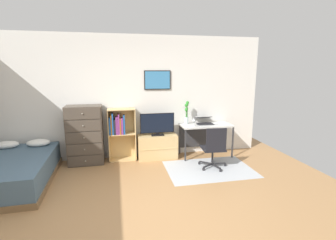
{
  "coord_description": "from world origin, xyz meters",
  "views": [
    {
      "loc": [
        -0.26,
        -3.09,
        1.96
      ],
      "look_at": [
        0.7,
        1.5,
        1.0
      ],
      "focal_mm": 26.49,
      "sensor_mm": 36.0,
      "label": 1
    }
  ],
  "objects_px": {
    "computer_mouse": "(216,123)",
    "wine_glass": "(194,120)",
    "dresser": "(85,135)",
    "laptop": "(204,121)",
    "office_chair": "(214,147)",
    "television": "(157,124)",
    "bed": "(11,171)",
    "tv_stand": "(157,146)",
    "bookshelf": "(120,130)",
    "bamboo_vase": "(187,113)",
    "desk": "(205,130)"
  },
  "relations": [
    {
      "from": "bookshelf",
      "to": "wine_glass",
      "type": "relative_size",
      "value": 6.33
    },
    {
      "from": "bed",
      "to": "dresser",
      "type": "bearing_deg",
      "value": 31.66
    },
    {
      "from": "bed",
      "to": "bamboo_vase",
      "type": "bearing_deg",
      "value": 12.51
    },
    {
      "from": "bamboo_vase",
      "to": "television",
      "type": "bearing_deg",
      "value": -172.59
    },
    {
      "from": "bookshelf",
      "to": "television",
      "type": "xyz_separation_m",
      "value": [
        0.81,
        -0.07,
        0.11
      ]
    },
    {
      "from": "tv_stand",
      "to": "computer_mouse",
      "type": "distance_m",
      "value": 1.44
    },
    {
      "from": "bookshelf",
      "to": "desk",
      "type": "relative_size",
      "value": 0.98
    },
    {
      "from": "bookshelf",
      "to": "bamboo_vase",
      "type": "relative_size",
      "value": 2.17
    },
    {
      "from": "dresser",
      "to": "bamboo_vase",
      "type": "xyz_separation_m",
      "value": [
        2.21,
        0.08,
        0.39
      ]
    },
    {
      "from": "tv_stand",
      "to": "bamboo_vase",
      "type": "bearing_deg",
      "value": 5.59
    },
    {
      "from": "bamboo_vase",
      "to": "wine_glass",
      "type": "height_order",
      "value": "bamboo_vase"
    },
    {
      "from": "computer_mouse",
      "to": "bamboo_vase",
      "type": "height_order",
      "value": "bamboo_vase"
    },
    {
      "from": "tv_stand",
      "to": "wine_glass",
      "type": "relative_size",
      "value": 4.82
    },
    {
      "from": "desk",
      "to": "wine_glass",
      "type": "bearing_deg",
      "value": -154.02
    },
    {
      "from": "television",
      "to": "computer_mouse",
      "type": "height_order",
      "value": "television"
    },
    {
      "from": "laptop",
      "to": "computer_mouse",
      "type": "bearing_deg",
      "value": -23.64
    },
    {
      "from": "computer_mouse",
      "to": "wine_glass",
      "type": "xyz_separation_m",
      "value": [
        -0.55,
        -0.07,
        0.12
      ]
    },
    {
      "from": "bed",
      "to": "office_chair",
      "type": "xyz_separation_m",
      "value": [
        3.69,
        -0.07,
        0.22
      ]
    },
    {
      "from": "desk",
      "to": "laptop",
      "type": "bearing_deg",
      "value": 103.81
    },
    {
      "from": "office_chair",
      "to": "television",
      "type": "bearing_deg",
      "value": 145.17
    },
    {
      "from": "laptop",
      "to": "bamboo_vase",
      "type": "bearing_deg",
      "value": 175.59
    },
    {
      "from": "bed",
      "to": "television",
      "type": "relative_size",
      "value": 2.64
    },
    {
      "from": "bed",
      "to": "tv_stand",
      "type": "distance_m",
      "value": 2.8
    },
    {
      "from": "wine_glass",
      "to": "laptop",
      "type": "bearing_deg",
      "value": 31.15
    },
    {
      "from": "dresser",
      "to": "laptop",
      "type": "bearing_deg",
      "value": 0.97
    },
    {
      "from": "computer_mouse",
      "to": "tv_stand",
      "type": "bearing_deg",
      "value": 176.42
    },
    {
      "from": "office_chair",
      "to": "bamboo_vase",
      "type": "xyz_separation_m",
      "value": [
        -0.32,
        0.91,
        0.55
      ]
    },
    {
      "from": "bed",
      "to": "desk",
      "type": "bearing_deg",
      "value": 10.0
    },
    {
      "from": "television",
      "to": "computer_mouse",
      "type": "relative_size",
      "value": 7.25
    },
    {
      "from": "television",
      "to": "bamboo_vase",
      "type": "xyz_separation_m",
      "value": [
        0.69,
        0.09,
        0.23
      ]
    },
    {
      "from": "bookshelf",
      "to": "desk",
      "type": "xyz_separation_m",
      "value": [
        1.92,
        -0.05,
        -0.07
      ]
    },
    {
      "from": "desk",
      "to": "bamboo_vase",
      "type": "bearing_deg",
      "value": 170.53
    },
    {
      "from": "tv_stand",
      "to": "bamboo_vase",
      "type": "relative_size",
      "value": 1.65
    },
    {
      "from": "television",
      "to": "office_chair",
      "type": "distance_m",
      "value": 1.34
    },
    {
      "from": "dresser",
      "to": "bookshelf",
      "type": "xyz_separation_m",
      "value": [
        0.71,
        0.06,
        0.05
      ]
    },
    {
      "from": "dresser",
      "to": "computer_mouse",
      "type": "relative_size",
      "value": 11.91
    },
    {
      "from": "desk",
      "to": "office_chair",
      "type": "height_order",
      "value": "office_chair"
    },
    {
      "from": "wine_glass",
      "to": "computer_mouse",
      "type": "bearing_deg",
      "value": 7.27
    },
    {
      "from": "bookshelf",
      "to": "television",
      "type": "distance_m",
      "value": 0.83
    },
    {
      "from": "bed",
      "to": "laptop",
      "type": "xyz_separation_m",
      "value": [
        3.79,
        0.81,
        0.57
      ]
    },
    {
      "from": "office_chair",
      "to": "laptop",
      "type": "bearing_deg",
      "value": 88.24
    },
    {
      "from": "laptop",
      "to": "computer_mouse",
      "type": "height_order",
      "value": "laptop"
    },
    {
      "from": "laptop",
      "to": "wine_glass",
      "type": "bearing_deg",
      "value": -147.98
    },
    {
      "from": "bookshelf",
      "to": "tv_stand",
      "type": "relative_size",
      "value": 1.31
    },
    {
      "from": "bed",
      "to": "computer_mouse",
      "type": "height_order",
      "value": "computer_mouse"
    },
    {
      "from": "tv_stand",
      "to": "office_chair",
      "type": "height_order",
      "value": "office_chair"
    },
    {
      "from": "dresser",
      "to": "office_chair",
      "type": "xyz_separation_m",
      "value": [
        2.53,
        -0.83,
        -0.16
      ]
    },
    {
      "from": "bookshelf",
      "to": "bamboo_vase",
      "type": "xyz_separation_m",
      "value": [
        1.5,
        0.02,
        0.33
      ]
    },
    {
      "from": "tv_stand",
      "to": "laptop",
      "type": "bearing_deg",
      "value": 1.53
    },
    {
      "from": "bookshelf",
      "to": "bamboo_vase",
      "type": "height_order",
      "value": "bamboo_vase"
    }
  ]
}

